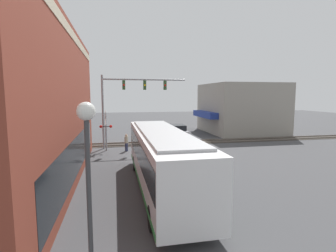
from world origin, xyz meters
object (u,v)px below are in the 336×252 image
city_bus (162,157)px  pedestrian_at_crossing (126,142)px  crossing_signal (106,126)px  pedestrian_near_bus (183,161)px  parked_car_silver (178,131)px  streetlamp (89,187)px

city_bus → pedestrian_at_crossing: 10.71m
crossing_signal → pedestrian_near_bus: size_ratio=2.25×
crossing_signal → pedestrian_near_bus: bearing=-148.8°
parked_car_silver → pedestrian_at_crossing: size_ratio=2.89×
streetlamp → parked_car_silver: size_ratio=1.08×
parked_car_silver → pedestrian_near_bus: 16.38m
city_bus → pedestrian_near_bus: bearing=-36.1°
crossing_signal → pedestrian_at_crossing: bearing=-108.5°
pedestrian_at_crossing → pedestrian_near_bus: (-7.98, -3.35, 0.04)m
pedestrian_near_bus → streetlamp: bearing=153.7°
pedestrian_at_crossing → pedestrian_near_bus: 8.66m
streetlamp → pedestrian_near_bus: size_ratio=2.98×
crossing_signal → pedestrian_near_bus: crossing_signal is taller
streetlamp → pedestrian_at_crossing: size_ratio=3.12×
crossing_signal → pedestrian_near_bus: 10.15m
streetlamp → crossing_signal: bearing=0.6°
crossing_signal → parked_car_silver: size_ratio=0.82×
city_bus → streetlamp: bearing=157.5°
crossing_signal → pedestrian_at_crossing: (-0.62, -1.85, -1.48)m
parked_car_silver → pedestrian_near_bus: size_ratio=2.76×
parked_car_silver → crossing_signal: bearing=130.3°
streetlamp → pedestrian_at_crossing: 18.31m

